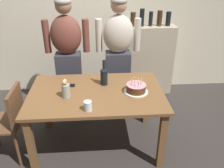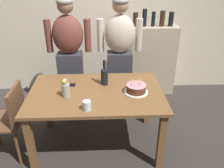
# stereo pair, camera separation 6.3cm
# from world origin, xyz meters

# --- Properties ---
(ground_plane) EXTENTS (10.00, 10.00, 0.00)m
(ground_plane) POSITION_xyz_m (0.00, 0.00, 0.00)
(ground_plane) COLOR #332D2B
(back_wall) EXTENTS (5.20, 0.10, 2.60)m
(back_wall) POSITION_xyz_m (0.00, 1.55, 1.30)
(back_wall) COLOR beige
(back_wall) RESTS_ON ground_plane
(dining_table) EXTENTS (1.50, 0.96, 0.74)m
(dining_table) POSITION_xyz_m (0.00, 0.00, 0.64)
(dining_table) COLOR brown
(dining_table) RESTS_ON ground_plane
(birthday_cake) EXTENTS (0.27, 0.27, 0.16)m
(birthday_cake) POSITION_xyz_m (0.44, -0.04, 0.79)
(birthday_cake) COLOR white
(birthday_cake) RESTS_ON dining_table
(water_glass_near) EXTENTS (0.08, 0.08, 0.10)m
(water_glass_near) POSITION_xyz_m (-0.08, -0.36, 0.79)
(water_glass_near) COLOR silver
(water_glass_near) RESTS_ON dining_table
(wine_bottle) EXTENTS (0.08, 0.08, 0.31)m
(wine_bottle) POSITION_xyz_m (0.10, 0.18, 0.86)
(wine_bottle) COLOR black
(wine_bottle) RESTS_ON dining_table
(cell_phone) EXTENTS (0.15, 0.09, 0.01)m
(cell_phone) POSITION_xyz_m (-0.32, 0.17, 0.74)
(cell_phone) COLOR black
(cell_phone) RESTS_ON dining_table
(flower_vase) EXTENTS (0.09, 0.09, 0.21)m
(flower_vase) POSITION_xyz_m (-0.32, -0.09, 0.84)
(flower_vase) COLOR #999E93
(flower_vase) RESTS_ON dining_table
(person_man_bearded) EXTENTS (0.61, 0.27, 1.66)m
(person_man_bearded) POSITION_xyz_m (-0.38, 0.77, 0.87)
(person_man_bearded) COLOR #33333D
(person_man_bearded) RESTS_ON ground_plane
(person_woman_cardigan) EXTENTS (0.61, 0.27, 1.66)m
(person_woman_cardigan) POSITION_xyz_m (0.32, 0.77, 0.87)
(person_woman_cardigan) COLOR #33333D
(person_woman_cardigan) RESTS_ON ground_plane
(dining_chair) EXTENTS (0.42, 0.42, 0.87)m
(dining_chair) POSITION_xyz_m (-0.96, -0.13, 0.52)
(dining_chair) COLOR brown
(dining_chair) RESTS_ON ground_plane
(shelf_cabinet) EXTENTS (0.81, 0.30, 1.41)m
(shelf_cabinet) POSITION_xyz_m (0.87, 1.33, 0.59)
(shelf_cabinet) COLOR tan
(shelf_cabinet) RESTS_ON ground_plane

